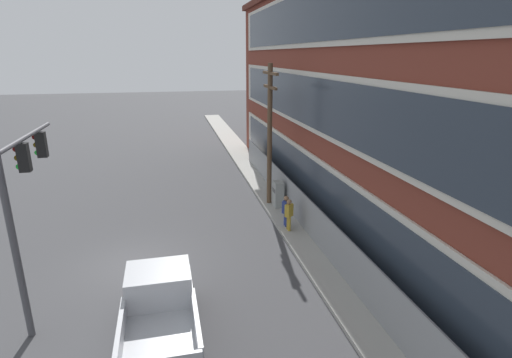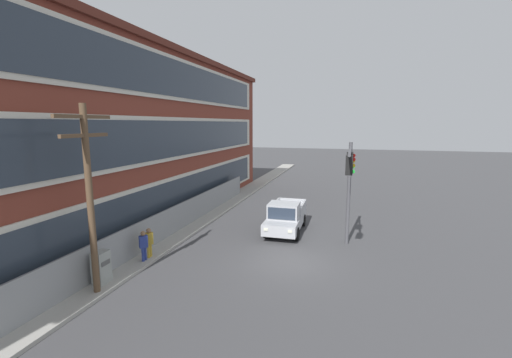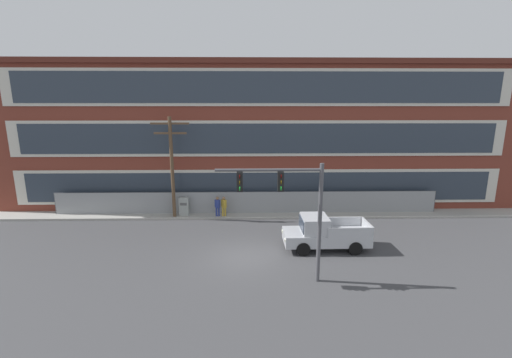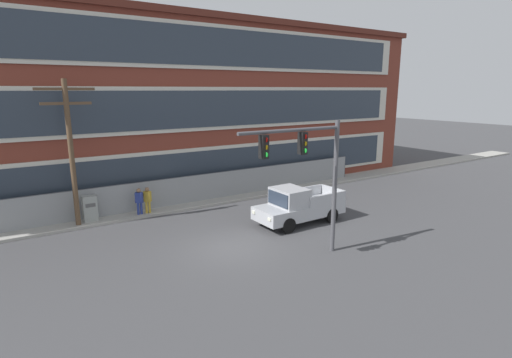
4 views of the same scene
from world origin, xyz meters
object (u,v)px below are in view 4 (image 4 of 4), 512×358
electrical_cabinet (90,210)px  traffic_signal_mast (311,164)px  pickup_truck_silver (298,206)px  utility_pole_near_corner (71,147)px  pedestrian_near_cabinet (139,201)px  pedestrian_by_fence (148,199)px

electrical_cabinet → traffic_signal_mast: bearing=-55.2°
pickup_truck_silver → utility_pole_near_corner: utility_pole_near_corner is taller
pedestrian_near_cabinet → pedestrian_by_fence: same height
traffic_signal_mast → pedestrian_by_fence: 10.88m
utility_pole_near_corner → electrical_cabinet: bearing=25.3°
electrical_cabinet → pedestrian_near_cabinet: 2.63m
pickup_truck_silver → electrical_cabinet: bearing=147.2°
utility_pole_near_corner → electrical_cabinet: size_ratio=4.92×
traffic_signal_mast → utility_pole_near_corner: size_ratio=0.77×
traffic_signal_mast → electrical_cabinet: size_ratio=3.78×
pickup_truck_silver → utility_pole_near_corner: (-10.18, 5.80, 3.37)m
pedestrian_near_cabinet → pedestrian_by_fence: size_ratio=1.00×
pickup_truck_silver → pedestrian_by_fence: 8.64m
traffic_signal_mast → pedestrian_near_cabinet: size_ratio=3.49×
traffic_signal_mast → electrical_cabinet: traffic_signal_mast is taller
pickup_truck_silver → utility_pole_near_corner: 12.19m
pickup_truck_silver → traffic_signal_mast: bearing=-123.5°
pickup_truck_silver → pedestrian_near_cabinet: bearing=139.9°
traffic_signal_mast → pickup_truck_silver: size_ratio=1.15×
utility_pole_near_corner → pedestrian_near_cabinet: (3.29, 0.00, -3.36)m
pedestrian_near_cabinet → pedestrian_by_fence: 0.48m
pedestrian_near_cabinet → electrical_cabinet: bearing=172.9°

